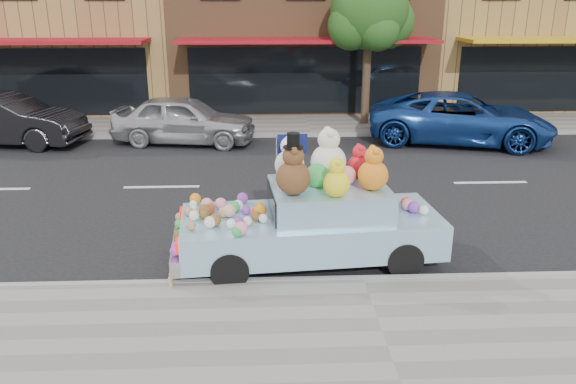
{
  "coord_description": "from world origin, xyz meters",
  "views": [
    {
      "loc": [
        -1.52,
        -12.84,
        4.28
      ],
      "look_at": [
        -1.14,
        -4.1,
        1.25
      ],
      "focal_mm": 35.0,
      "sensor_mm": 36.0,
      "label": 1
    }
  ],
  "objects_px": {
    "art_car": "(312,216)",
    "car_blue": "(461,118)",
    "car_silver": "(184,120)",
    "car_dark": "(6,120)",
    "street_tree": "(370,17)"
  },
  "relations": [
    {
      "from": "car_blue",
      "to": "car_dark",
      "type": "relative_size",
      "value": 1.18
    },
    {
      "from": "car_blue",
      "to": "car_dark",
      "type": "distance_m",
      "value": 13.93
    },
    {
      "from": "street_tree",
      "to": "art_car",
      "type": "height_order",
      "value": "street_tree"
    },
    {
      "from": "car_silver",
      "to": "car_blue",
      "type": "xyz_separation_m",
      "value": [
        8.54,
        -0.28,
        0.03
      ]
    },
    {
      "from": "street_tree",
      "to": "car_silver",
      "type": "distance_m",
      "value": 7.07
    },
    {
      "from": "car_silver",
      "to": "art_car",
      "type": "distance_m",
      "value": 9.01
    },
    {
      "from": "car_blue",
      "to": "art_car",
      "type": "distance_m",
      "value": 9.7
    },
    {
      "from": "car_silver",
      "to": "car_blue",
      "type": "bearing_deg",
      "value": -82.79
    },
    {
      "from": "street_tree",
      "to": "art_car",
      "type": "distance_m",
      "value": 11.38
    },
    {
      "from": "art_car",
      "to": "car_blue",
      "type": "bearing_deg",
      "value": 51.89
    },
    {
      "from": "car_dark",
      "to": "art_car",
      "type": "bearing_deg",
      "value": -125.31
    },
    {
      "from": "street_tree",
      "to": "car_blue",
      "type": "xyz_separation_m",
      "value": [
        2.52,
        -2.53,
        -2.92
      ]
    },
    {
      "from": "street_tree",
      "to": "car_dark",
      "type": "bearing_deg",
      "value": -168.97
    },
    {
      "from": "car_silver",
      "to": "car_dark",
      "type": "relative_size",
      "value": 0.93
    },
    {
      "from": "car_silver",
      "to": "car_blue",
      "type": "distance_m",
      "value": 8.54
    }
  ]
}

